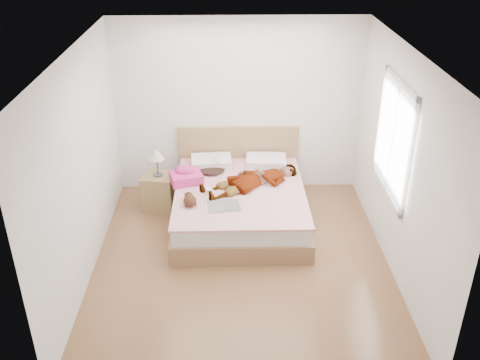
{
  "coord_description": "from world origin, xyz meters",
  "views": [
    {
      "loc": [
        -0.14,
        -5.37,
        3.96
      ],
      "look_at": [
        0.0,
        0.85,
        0.7
      ],
      "focal_mm": 40.0,
      "sensor_mm": 36.0,
      "label": 1
    }
  ],
  "objects_px": {
    "coffee_mug": "(209,192)",
    "nightstand": "(159,189)",
    "phone": "(216,160)",
    "bed": "(240,201)",
    "towel": "(186,176)",
    "magazine": "(224,206)",
    "plush_toy": "(190,200)",
    "woman": "(253,177)"
  },
  "relations": [
    {
      "from": "coffee_mug",
      "to": "nightstand",
      "type": "bearing_deg",
      "value": 143.11
    },
    {
      "from": "phone",
      "to": "coffee_mug",
      "type": "xyz_separation_m",
      "value": [
        -0.09,
        -0.7,
        -0.12
      ]
    },
    {
      "from": "bed",
      "to": "towel",
      "type": "height_order",
      "value": "bed"
    },
    {
      "from": "bed",
      "to": "nightstand",
      "type": "distance_m",
      "value": 1.18
    },
    {
      "from": "magazine",
      "to": "phone",
      "type": "bearing_deg",
      "value": 95.91
    },
    {
      "from": "magazine",
      "to": "coffee_mug",
      "type": "bearing_deg",
      "value": 122.54
    },
    {
      "from": "coffee_mug",
      "to": "plush_toy",
      "type": "height_order",
      "value": "plush_toy"
    },
    {
      "from": "woman",
      "to": "coffee_mug",
      "type": "height_order",
      "value": "woman"
    },
    {
      "from": "bed",
      "to": "coffee_mug",
      "type": "height_order",
      "value": "bed"
    },
    {
      "from": "phone",
      "to": "magazine",
      "type": "distance_m",
      "value": 1.03
    },
    {
      "from": "woman",
      "to": "bed",
      "type": "relative_size",
      "value": 0.71
    },
    {
      "from": "magazine",
      "to": "plush_toy",
      "type": "bearing_deg",
      "value": 172.44
    },
    {
      "from": "phone",
      "to": "bed",
      "type": "height_order",
      "value": "bed"
    },
    {
      "from": "coffee_mug",
      "to": "woman",
      "type": "bearing_deg",
      "value": 27.35
    },
    {
      "from": "woman",
      "to": "phone",
      "type": "xyz_separation_m",
      "value": [
        -0.5,
        0.4,
        0.07
      ]
    },
    {
      "from": "coffee_mug",
      "to": "nightstand",
      "type": "xyz_separation_m",
      "value": [
        -0.73,
        0.55,
        -0.25
      ]
    },
    {
      "from": "plush_toy",
      "to": "phone",
      "type": "bearing_deg",
      "value": 70.95
    },
    {
      "from": "bed",
      "to": "coffee_mug",
      "type": "xyz_separation_m",
      "value": [
        -0.41,
        -0.24,
        0.29
      ]
    },
    {
      "from": "woman",
      "to": "bed",
      "type": "distance_m",
      "value": 0.39
    },
    {
      "from": "plush_toy",
      "to": "magazine",
      "type": "bearing_deg",
      "value": -7.56
    },
    {
      "from": "bed",
      "to": "magazine",
      "type": "height_order",
      "value": "bed"
    },
    {
      "from": "woman",
      "to": "towel",
      "type": "xyz_separation_m",
      "value": [
        -0.92,
        0.08,
        -0.01
      ]
    },
    {
      "from": "magazine",
      "to": "nightstand",
      "type": "xyz_separation_m",
      "value": [
        -0.92,
        0.85,
        -0.21
      ]
    },
    {
      "from": "towel",
      "to": "plush_toy",
      "type": "distance_m",
      "value": 0.64
    },
    {
      "from": "bed",
      "to": "coffee_mug",
      "type": "relative_size",
      "value": 15.71
    },
    {
      "from": "phone",
      "to": "woman",
      "type": "bearing_deg",
      "value": -67.68
    },
    {
      "from": "woman",
      "to": "towel",
      "type": "height_order",
      "value": "towel"
    },
    {
      "from": "phone",
      "to": "nightstand",
      "type": "distance_m",
      "value": 0.91
    },
    {
      "from": "magazine",
      "to": "nightstand",
      "type": "bearing_deg",
      "value": 137.35
    },
    {
      "from": "towel",
      "to": "plush_toy",
      "type": "xyz_separation_m",
      "value": [
        0.09,
        -0.63,
        -0.01
      ]
    },
    {
      "from": "woman",
      "to": "towel",
      "type": "relative_size",
      "value": 2.94
    },
    {
      "from": "woman",
      "to": "magazine",
      "type": "relative_size",
      "value": 3.03
    },
    {
      "from": "plush_toy",
      "to": "nightstand",
      "type": "height_order",
      "value": "nightstand"
    },
    {
      "from": "bed",
      "to": "towel",
      "type": "xyz_separation_m",
      "value": [
        -0.74,
        0.14,
        0.32
      ]
    },
    {
      "from": "phone",
      "to": "bed",
      "type": "xyz_separation_m",
      "value": [
        0.32,
        -0.46,
        -0.41
      ]
    },
    {
      "from": "woman",
      "to": "plush_toy",
      "type": "bearing_deg",
      "value": -85.42
    },
    {
      "from": "woman",
      "to": "plush_toy",
      "type": "height_order",
      "value": "woman"
    },
    {
      "from": "bed",
      "to": "towel",
      "type": "bearing_deg",
      "value": 168.93
    },
    {
      "from": "phone",
      "to": "towel",
      "type": "relative_size",
      "value": 0.18
    },
    {
      "from": "nightstand",
      "to": "bed",
      "type": "bearing_deg",
      "value": -14.95
    },
    {
      "from": "towel",
      "to": "plush_toy",
      "type": "bearing_deg",
      "value": -81.78
    },
    {
      "from": "phone",
      "to": "towel",
      "type": "xyz_separation_m",
      "value": [
        -0.42,
        -0.32,
        -0.08
      ]
    }
  ]
}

